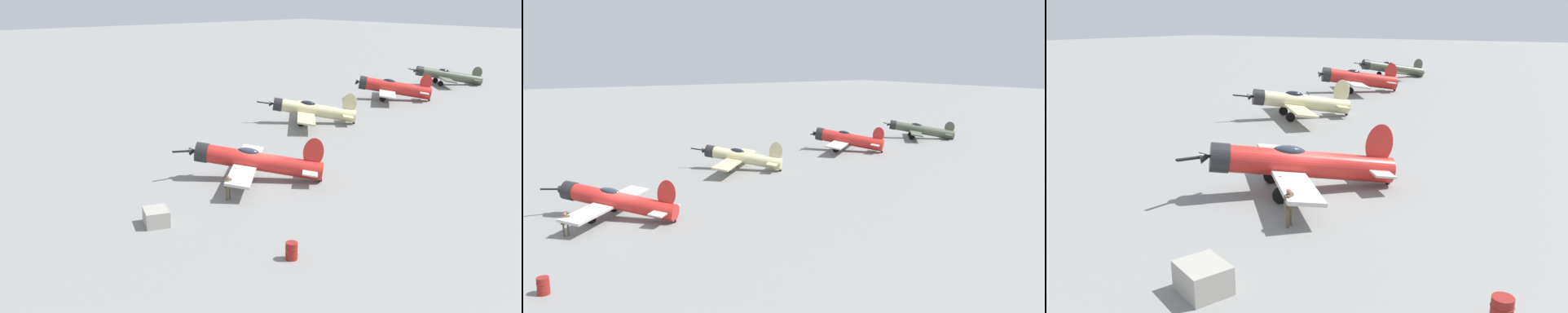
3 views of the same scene
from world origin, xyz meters
TOP-DOWN VIEW (x-y plane):
  - ground_plane at (0.00, 0.00)m, footprint 400.00×400.00m
  - airplane_foreground at (0.33, -0.34)m, footprint 9.23×9.08m
  - airplane_mid_apron at (-16.24, -11.06)m, footprint 9.39×9.61m
  - airplane_far_line at (-33.98, -14.11)m, footprint 10.09×9.34m
  - airplane_outer_stand at (-50.65, -16.65)m, footprint 9.31×9.33m
  - ground_crew_mechanic at (4.35, 1.81)m, footprint 0.65×0.29m
  - equipment_crate at (10.12, 2.38)m, footprint 1.88×2.05m
  - fuel_drum at (7.08, 10.88)m, footprint 0.67×0.67m

SIDE VIEW (x-z plane):
  - ground_plane at x=0.00m, z-range 0.00..0.00m
  - fuel_drum at x=7.08m, z-range 0.00..0.93m
  - equipment_crate at x=10.12m, z-range 0.00..0.96m
  - ground_crew_mechanic at x=4.35m, z-range 0.18..1.87m
  - airplane_outer_stand at x=-50.65m, z-range -0.06..2.83m
  - airplane_mid_apron at x=-16.24m, z-range -0.25..3.12m
  - airplane_foreground at x=0.33m, z-range -0.25..3.14m
  - airplane_far_line at x=-33.98m, z-range -0.16..3.34m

